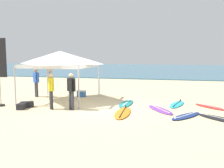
{
  "coord_description": "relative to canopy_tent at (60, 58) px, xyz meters",
  "views": [
    {
      "loc": [
        3.33,
        -11.41,
        2.58
      ],
      "look_at": [
        0.26,
        1.53,
        1.0
      ],
      "focal_mm": 40.52,
      "sensor_mm": 36.0,
      "label": 1
    }
  ],
  "objects": [
    {
      "name": "surfboard_navy",
      "position": [
        6.55,
        -2.12,
        -2.35
      ],
      "size": [
        1.53,
        1.92,
        0.19
      ],
      "color": "navy",
      "rests_on": "ground"
    },
    {
      "name": "gear_bag_by_pole",
      "position": [
        -0.89,
        -1.96,
        -2.25
      ],
      "size": [
        0.67,
        0.62,
        0.28
      ],
      "primitive_type": "cube",
      "rotation": [
        0.0,
        0.0,
        0.66
      ],
      "color": "#232328",
      "rests_on": "ground"
    },
    {
      "name": "surfboard_cyan",
      "position": [
        6.23,
        0.34,
        -2.35
      ],
      "size": [
        1.0,
        2.09,
        0.19
      ],
      "color": "#23B2CC",
      "rests_on": "ground"
    },
    {
      "name": "canopy_tent",
      "position": [
        0.0,
        0.0,
        0.0
      ],
      "size": [
        3.5,
        3.5,
        2.75
      ],
      "color": "#B7B7BC",
      "rests_on": "ground"
    },
    {
      "name": "surfboard_orange",
      "position": [
        3.89,
        -2.13,
        -2.35
      ],
      "size": [
        0.77,
        2.41,
        0.19
      ],
      "color": "orange",
      "rests_on": "ground"
    },
    {
      "name": "person_black",
      "position": [
        1.44,
        -1.98,
        -1.4
      ],
      "size": [
        0.48,
        0.38,
        1.71
      ],
      "color": "#383842",
      "rests_on": "ground"
    },
    {
      "name": "surfboard_purple",
      "position": [
        5.44,
        -1.13,
        -2.35
      ],
      "size": [
        1.55,
        2.1,
        0.19
      ],
      "color": "purple",
      "rests_on": "ground"
    },
    {
      "name": "banner_flag",
      "position": [
        -2.21,
        -1.99,
        -0.82
      ],
      "size": [
        0.6,
        0.36,
        3.4
      ],
      "color": "#99999E",
      "rests_on": "ground"
    },
    {
      "name": "surfboard_red",
      "position": [
        7.81,
        0.03,
        -2.35
      ],
      "size": [
        1.62,
        1.65,
        0.19
      ],
      "color": "red",
      "rests_on": "ground"
    },
    {
      "name": "person_grey",
      "position": [
        -1.06,
        0.87,
        -1.4
      ],
      "size": [
        0.37,
        0.49,
        1.71
      ],
      "color": "black",
      "rests_on": "ground"
    },
    {
      "name": "surfboard_black",
      "position": [
        7.89,
        -2.32,
        -2.35
      ],
      "size": [
        1.99,
        1.91,
        0.19
      ],
      "color": "black",
      "rests_on": "ground"
    },
    {
      "name": "person_blue",
      "position": [
        -2.01,
        0.88,
        -1.4
      ],
      "size": [
        0.47,
        0.39,
        1.71
      ],
      "color": "#383842",
      "rests_on": "ground"
    },
    {
      "name": "person_yellow",
      "position": [
        0.46,
        -2.07,
        -1.4
      ],
      "size": [
        0.4,
        0.45,
        1.71
      ],
      "color": "#2D2D33",
      "rests_on": "ground"
    },
    {
      "name": "cooler_box",
      "position": [
        0.61,
        1.58,
        -2.19
      ],
      "size": [
        0.5,
        0.36,
        0.39
      ],
      "color": "#2D60B7",
      "rests_on": "ground"
    },
    {
      "name": "gear_bag_near_tent",
      "position": [
        -0.92,
        -2.35,
        -2.25
      ],
      "size": [
        0.42,
        0.65,
        0.28
      ],
      "primitive_type": "cube",
      "rotation": [
        0.0,
        0.0,
        1.75
      ],
      "color": "#232328",
      "rests_on": "ground"
    },
    {
      "name": "ground_plane",
      "position": [
        2.6,
        -1.35,
        -2.39
      ],
      "size": [
        80.0,
        80.0,
        0.0
      ],
      "primitive_type": "plane",
      "color": "beige"
    },
    {
      "name": "sea",
      "position": [
        2.6,
        30.8,
        -2.34
      ],
      "size": [
        80.0,
        36.0,
        0.1
      ],
      "primitive_type": "cube",
      "color": "#386B84",
      "rests_on": "ground"
    },
    {
      "name": "surfboard_teal",
      "position": [
        3.67,
        -0.07,
        -2.35
      ],
      "size": [
        0.66,
        2.2,
        0.19
      ],
      "color": "#19847F",
      "rests_on": "ground"
    }
  ]
}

